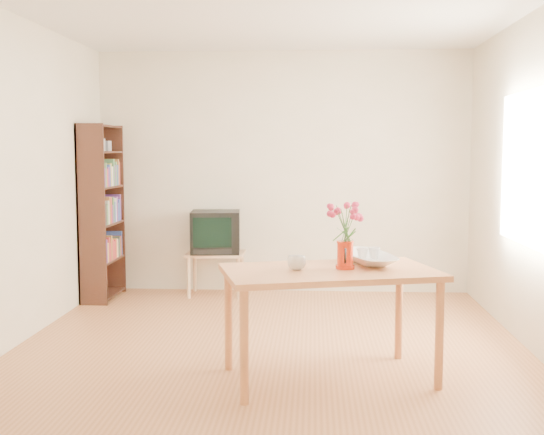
# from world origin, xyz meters

# --- Properties ---
(room) EXTENTS (4.50, 4.50, 4.50)m
(room) POSITION_xyz_m (0.03, 0.00, 1.30)
(room) COLOR #A36339
(room) RESTS_ON ground
(table) EXTENTS (1.55, 1.13, 0.75)m
(table) POSITION_xyz_m (0.44, -0.65, 0.67)
(table) COLOR #B86C3F
(table) RESTS_ON ground
(tv_stand) EXTENTS (0.60, 0.45, 0.46)m
(tv_stand) POSITION_xyz_m (-0.70, 1.97, 0.39)
(tv_stand) COLOR tan
(tv_stand) RESTS_ON ground
(bookshelf) EXTENTS (0.28, 0.70, 1.80)m
(bookshelf) POSITION_xyz_m (-1.85, 1.75, 0.84)
(bookshelf) COLOR black
(bookshelf) RESTS_ON ground
(pitcher) EXTENTS (0.13, 0.20, 0.19)m
(pitcher) POSITION_xyz_m (0.54, -0.62, 0.84)
(pitcher) COLOR red
(pitcher) RESTS_ON table
(flowers) EXTENTS (0.21, 0.21, 0.30)m
(flowers) POSITION_xyz_m (0.54, -0.62, 1.08)
(flowers) COLOR #F63A6A
(flowers) RESTS_ON pitcher
(mug) EXTENTS (0.15, 0.15, 0.09)m
(mug) POSITION_xyz_m (0.22, -0.69, 0.80)
(mug) COLOR white
(mug) RESTS_ON table
(bowl) EXTENTS (0.54, 0.54, 0.41)m
(bowl) POSITION_xyz_m (0.72, -0.38, 0.95)
(bowl) COLOR white
(bowl) RESTS_ON table
(teacup_a) EXTENTS (0.09, 0.09, 0.06)m
(teacup_a) POSITION_xyz_m (0.68, -0.38, 0.91)
(teacup_a) COLOR white
(teacup_a) RESTS_ON bowl
(teacup_b) EXTENTS (0.08, 0.08, 0.07)m
(teacup_b) POSITION_xyz_m (0.76, -0.36, 0.91)
(teacup_b) COLOR white
(teacup_b) RESTS_ON bowl
(television) EXTENTS (0.55, 0.51, 0.44)m
(television) POSITION_xyz_m (-0.70, 1.98, 0.68)
(television) COLOR black
(television) RESTS_ON tv_stand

